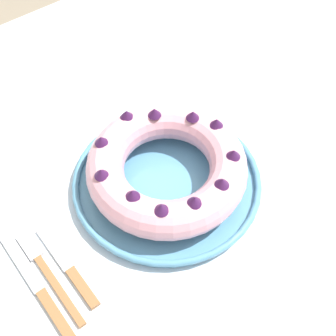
{
  "coord_description": "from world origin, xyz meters",
  "views": [
    {
      "loc": [
        -0.3,
        -0.38,
        1.44
      ],
      "look_at": [
        -0.01,
        -0.0,
        0.8
      ],
      "focal_mm": 50.0,
      "sensor_mm": 36.0,
      "label": 1
    }
  ],
  "objects_px": {
    "serving_knife": "(42,293)",
    "serving_dish": "(168,183)",
    "bundt_cake": "(168,168)",
    "fork": "(46,270)",
    "cake_knife": "(71,271)"
  },
  "relations": [
    {
      "from": "bundt_cake",
      "to": "fork",
      "type": "bearing_deg",
      "value": -177.78
    },
    {
      "from": "serving_knife",
      "to": "serving_dish",
      "type": "bearing_deg",
      "value": 11.42
    },
    {
      "from": "bundt_cake",
      "to": "cake_knife",
      "type": "bearing_deg",
      "value": -170.94
    },
    {
      "from": "bundt_cake",
      "to": "serving_dish",
      "type": "bearing_deg",
      "value": -39.84
    },
    {
      "from": "serving_knife",
      "to": "fork",
      "type": "bearing_deg",
      "value": 55.17
    },
    {
      "from": "serving_dish",
      "to": "serving_knife",
      "type": "relative_size",
      "value": 1.53
    },
    {
      "from": "serving_dish",
      "to": "fork",
      "type": "distance_m",
      "value": 0.26
    },
    {
      "from": "fork",
      "to": "bundt_cake",
      "type": "bearing_deg",
      "value": 1.9
    },
    {
      "from": "serving_knife",
      "to": "cake_knife",
      "type": "height_order",
      "value": "same"
    },
    {
      "from": "serving_dish",
      "to": "cake_knife",
      "type": "xyz_separation_m",
      "value": [
        -0.22,
        -0.04,
        -0.01
      ]
    },
    {
      "from": "cake_knife",
      "to": "serving_knife",
      "type": "bearing_deg",
      "value": -179.07
    },
    {
      "from": "serving_dish",
      "to": "serving_knife",
      "type": "distance_m",
      "value": 0.28
    },
    {
      "from": "serving_dish",
      "to": "fork",
      "type": "height_order",
      "value": "serving_dish"
    },
    {
      "from": "fork",
      "to": "serving_knife",
      "type": "bearing_deg",
      "value": -128.35
    },
    {
      "from": "bundt_cake",
      "to": "serving_knife",
      "type": "relative_size",
      "value": 1.26
    }
  ]
}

